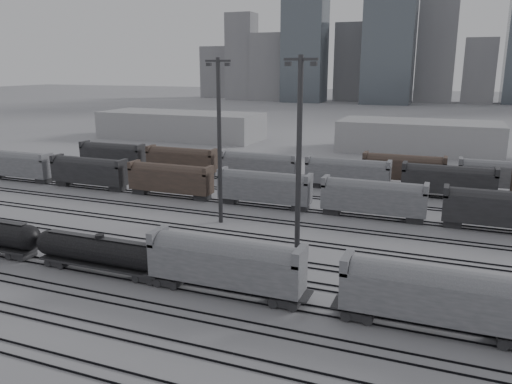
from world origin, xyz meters
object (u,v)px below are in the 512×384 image
(tank_car_b, at_px, (101,252))
(hopper_car_b, at_px, (436,294))
(hopper_car_a, at_px, (225,262))
(light_mast_c, at_px, (299,158))

(tank_car_b, bearing_deg, hopper_car_b, 0.00)
(hopper_car_a, relative_size, light_mast_c, 0.69)
(hopper_car_b, height_order, light_mast_c, light_mast_c)
(tank_car_b, distance_m, hopper_car_a, 14.69)
(tank_car_b, height_order, light_mast_c, light_mast_c)
(hopper_car_a, bearing_deg, tank_car_b, 180.00)
(tank_car_b, xyz_separation_m, hopper_car_b, (33.78, 0.00, 1.06))
(hopper_car_a, height_order, light_mast_c, light_mast_c)
(hopper_car_a, distance_m, hopper_car_b, 19.12)
(tank_car_b, relative_size, light_mast_c, 0.73)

